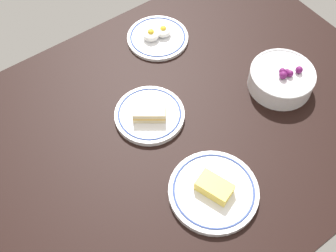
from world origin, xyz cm
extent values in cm
cube|color=black|center=(0.00, 0.00, 2.00)|extent=(126.71, 87.61, 4.00)
cylinder|color=silver|center=(-16.55, -28.15, 4.52)|extent=(18.19, 18.19, 1.03)
torus|color=#33478C|center=(-16.55, -28.15, 5.03)|extent=(16.51, 16.51, 0.50)
ellipsoid|color=white|center=(-18.38, -27.88, 6.28)|extent=(4.53, 4.53, 2.49)
sphere|color=yellow|center=(-18.38, -27.88, 7.40)|extent=(1.81, 1.81, 1.81)
ellipsoid|color=white|center=(-14.56, -28.70, 6.34)|extent=(4.76, 4.76, 2.62)
sphere|color=yellow|center=(-14.56, -28.70, 7.52)|extent=(1.90, 1.90, 1.90)
cylinder|color=silver|center=(-33.40, 6.00, 6.67)|extent=(17.43, 17.43, 5.35)
torus|color=silver|center=(-33.40, 6.00, 9.35)|extent=(17.53, 17.53, 0.80)
sphere|color=#59144C|center=(-32.95, 5.83, 10.21)|extent=(1.72, 1.72, 1.72)
sphere|color=#59144C|center=(-36.78, 8.16, 10.33)|extent=(1.97, 1.97, 1.97)
sphere|color=#59144C|center=(-33.89, 6.69, 10.12)|extent=(1.53, 1.53, 1.53)
sphere|color=#59144C|center=(-31.99, 7.08, 10.42)|extent=(2.14, 2.14, 2.14)
sphere|color=#59144C|center=(-33.92, 7.63, 10.28)|extent=(1.86, 1.86, 1.86)
cylinder|color=silver|center=(1.67, 20.38, 4.79)|extent=(21.12, 21.12, 1.57)
torus|color=#33478C|center=(1.67, 20.38, 5.57)|extent=(19.09, 19.09, 0.50)
cube|color=#F2D14C|center=(1.67, 20.38, 7.11)|extent=(7.30, 9.26, 3.08)
cylinder|color=silver|center=(1.39, -6.27, 4.74)|extent=(18.28, 18.28, 1.47)
torus|color=#33478C|center=(1.39, -6.27, 5.47)|extent=(16.59, 16.59, 0.50)
cube|color=beige|center=(1.39, -6.27, 6.07)|extent=(10.41, 9.94, 1.20)
cube|color=#E5B24C|center=(1.39, -6.27, 7.07)|extent=(10.41, 9.94, 0.80)
cube|color=beige|center=(1.39, -6.27, 8.07)|extent=(10.41, 9.94, 1.20)
camera|label=1|loc=(34.68, 48.05, 95.41)|focal=45.44mm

